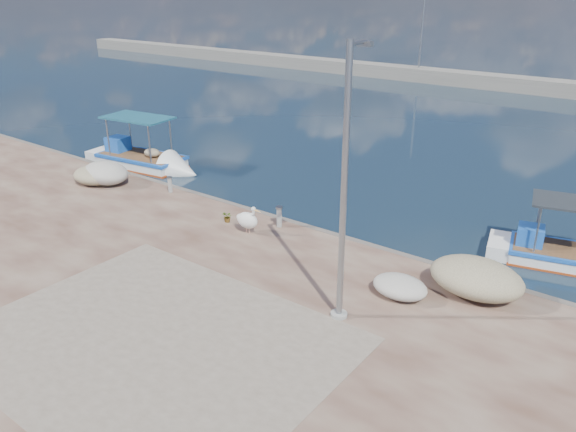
{
  "coord_description": "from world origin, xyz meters",
  "views": [
    {
      "loc": [
        10.56,
        -10.2,
        8.65
      ],
      "look_at": [
        0.0,
        3.8,
        1.3
      ],
      "focal_mm": 35.0,
      "sensor_mm": 36.0,
      "label": 1
    }
  ],
  "objects_px": {
    "pelican": "(248,220)",
    "lamp_post": "(344,199)",
    "boat_left": "(141,162)",
    "boat_right": "(569,259)",
    "bollard_near": "(279,216)"
  },
  "relations": [
    {
      "from": "bollard_near",
      "to": "boat_right",
      "type": "bearing_deg",
      "value": 25.42
    },
    {
      "from": "boat_left",
      "to": "pelican",
      "type": "xyz_separation_m",
      "value": [
        10.41,
        -3.78,
        0.77
      ]
    },
    {
      "from": "boat_right",
      "to": "pelican",
      "type": "xyz_separation_m",
      "value": [
        -9.35,
        -5.3,
        0.8
      ]
    },
    {
      "from": "boat_left",
      "to": "bollard_near",
      "type": "height_order",
      "value": "boat_left"
    },
    {
      "from": "boat_left",
      "to": "boat_right",
      "type": "distance_m",
      "value": 19.82
    },
    {
      "from": "pelican",
      "to": "boat_left",
      "type": "bearing_deg",
      "value": 160.28
    },
    {
      "from": "boat_left",
      "to": "lamp_post",
      "type": "relative_size",
      "value": 0.91
    },
    {
      "from": "boat_right",
      "to": "lamp_post",
      "type": "relative_size",
      "value": 0.8
    },
    {
      "from": "lamp_post",
      "to": "bollard_near",
      "type": "distance_m",
      "value": 6.72
    },
    {
      "from": "lamp_post",
      "to": "pelican",
      "type": "bearing_deg",
      "value": 154.6
    },
    {
      "from": "boat_left",
      "to": "pelican",
      "type": "relative_size",
      "value": 5.9
    },
    {
      "from": "boat_left",
      "to": "bollard_near",
      "type": "distance_m",
      "value": 11.28
    },
    {
      "from": "pelican",
      "to": "lamp_post",
      "type": "xyz_separation_m",
      "value": [
        5.37,
        -2.55,
        2.8
      ]
    },
    {
      "from": "boat_left",
      "to": "pelican",
      "type": "height_order",
      "value": "boat_left"
    },
    {
      "from": "boat_right",
      "to": "pelican",
      "type": "height_order",
      "value": "boat_right"
    }
  ]
}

